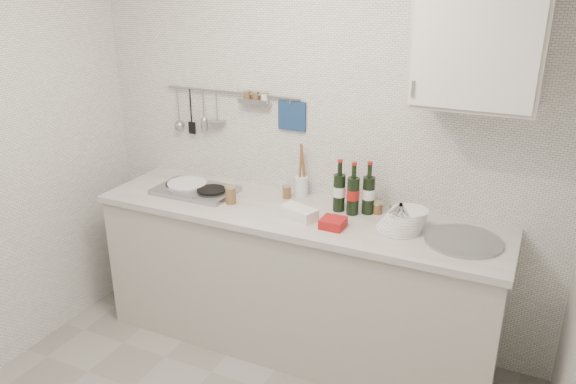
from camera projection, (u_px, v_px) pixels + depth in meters
The scene contains 14 objects.
back_wall at pixel (317, 144), 3.41m from camera, with size 3.00×0.02×2.50m, color silver.
counter at pixel (297, 284), 3.45m from camera, with size 2.44×0.64×0.96m.
wall_rail at pixel (228, 107), 3.55m from camera, with size 0.98×0.09×0.34m.
wall_cabinet at pixel (481, 34), 2.65m from camera, with size 0.60×0.38×0.70m.
plate_stack_hob at pixel (186, 186), 3.59m from camera, with size 0.28×0.27×0.05m.
plate_stack_sink at pixel (404, 220), 3.02m from camera, with size 0.27×0.25×0.12m.
wine_bottles at pixel (354, 187), 3.20m from camera, with size 0.24×0.12×0.31m.
butter_dish at pixel (299, 213), 3.17m from camera, with size 0.21×0.11×0.06m, color white.
strawberry_punnet at pixel (333, 223), 3.05m from camera, with size 0.13×0.13×0.05m, color red.
utensil_crock at pixel (301, 184), 3.47m from camera, with size 0.08×0.08×0.34m.
jar_a at pixel (287, 191), 3.46m from camera, with size 0.06×0.06×0.08m.
jar_b at pixel (395, 210), 3.20m from camera, with size 0.06×0.06×0.07m.
jar_c at pixel (377, 208), 3.23m from camera, with size 0.06×0.06×0.07m.
jar_d at pixel (231, 195), 3.37m from camera, with size 0.07×0.07×0.11m.
Camera 1 is at (1.24, -1.65, 2.21)m, focal length 35.00 mm.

